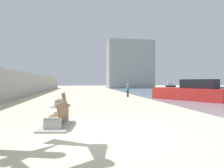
% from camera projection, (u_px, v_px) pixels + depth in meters
% --- Properties ---
extents(ground_plane, '(120.00, 120.00, 0.00)m').
position_uv_depth(ground_plane, '(88.00, 96.00, 24.89)').
color(ground_plane, beige).
extents(seawall, '(0.80, 64.00, 2.88)m').
position_uv_depth(seawall, '(24.00, 85.00, 23.72)').
color(seawall, '#9E9E99').
rests_on(seawall, ground).
extents(bench_near, '(1.37, 2.23, 0.98)m').
position_uv_depth(bench_near, '(58.00, 121.00, 8.02)').
color(bench_near, '#9E9E99').
rests_on(bench_near, ground).
extents(bench_far, '(1.18, 2.14, 0.98)m').
position_uv_depth(bench_far, '(61.00, 103.00, 14.73)').
color(bench_far, '#9E9E99').
rests_on(bench_far, ground).
extents(person_walking, '(0.41, 0.39, 1.57)m').
position_uv_depth(person_walking, '(128.00, 89.00, 23.43)').
color(person_walking, '#333338').
rests_on(person_walking, ground).
extents(boat_far_right, '(3.74, 5.96, 1.76)m').
position_uv_depth(boat_far_right, '(170.00, 87.00, 40.20)').
color(boat_far_right, black).
rests_on(boat_far_right, water_bay).
extents(boat_distant, '(5.33, 7.13, 1.96)m').
position_uv_depth(boat_distant, '(190.00, 92.00, 19.15)').
color(boat_distant, red).
rests_on(boat_distant, water_bay).
extents(harbor_building, '(12.00, 6.00, 12.57)m').
position_uv_depth(harbor_building, '(130.00, 65.00, 54.35)').
color(harbor_building, gray).
rests_on(harbor_building, ground).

